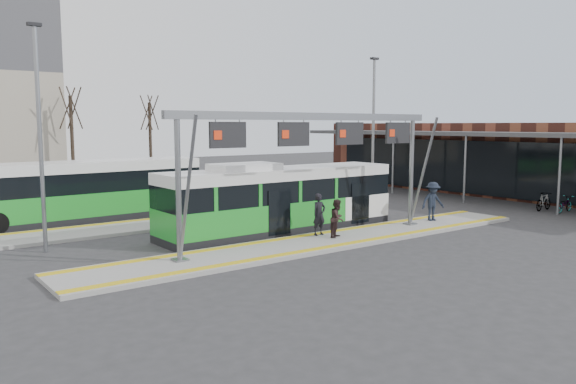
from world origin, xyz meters
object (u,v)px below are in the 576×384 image
hero_bus (280,200)px  passenger_a (319,214)px  passenger_c (433,201)px  passenger_b (337,218)px  gantry (317,139)px

hero_bus → passenger_a: size_ratio=6.50×
hero_bus → passenger_a: 2.40m
hero_bus → passenger_c: 7.79m
passenger_b → passenger_c: size_ratio=0.84×
gantry → passenger_a: bearing=43.0°
passenger_a → hero_bus: bearing=98.0°
gantry → passenger_b: size_ratio=8.07×
hero_bus → passenger_c: bearing=-22.2°
passenger_b → passenger_a: bearing=83.8°
gantry → passenger_b: gantry is taller
passenger_b → passenger_c: passenger_c is taller
hero_bus → passenger_c: size_ratio=6.09×
passenger_a → passenger_c: passenger_c is taller
gantry → passenger_b: (1.00, -0.18, -3.34)m
gantry → passenger_c: gantry is taller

